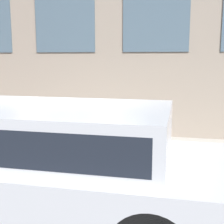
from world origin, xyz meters
TOP-DOWN VIEW (x-y plane):
  - ground_plane at (0.00, 0.00)m, footprint 80.00×80.00m
  - sidewalk at (1.59, 0.00)m, footprint 3.17×60.00m
  - fire_hydrant at (0.57, -0.31)m, footprint 0.31×0.43m
  - person at (0.77, -0.96)m, footprint 0.26×0.17m
  - parked_truck_silver_near at (-1.42, -0.16)m, footprint 2.08×5.10m

SIDE VIEW (x-z plane):
  - ground_plane at x=0.00m, z-range 0.00..0.00m
  - sidewalk at x=1.59m, z-range 0.00..0.17m
  - fire_hydrant at x=0.57m, z-range 0.18..0.98m
  - person at x=0.77m, z-range 0.27..1.33m
  - parked_truck_silver_near at x=-1.42m, z-range 0.16..1.80m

